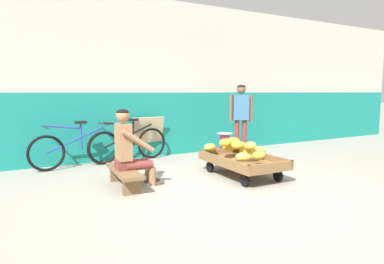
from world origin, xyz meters
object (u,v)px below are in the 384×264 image
banana_cart (242,162)px  low_bench (124,174)px  bicycle_near_left (76,149)px  sign_board (147,137)px  shopping_bag (248,159)px  vendor_seated (130,148)px  bicycle_far_left (129,144)px  plastic_crate (225,156)px  weighing_scale (225,140)px  customer_adult (241,113)px

banana_cart → low_bench: (-1.89, 0.33, -0.04)m
low_bench → bicycle_near_left: size_ratio=0.67×
bicycle_near_left → sign_board: 1.52m
shopping_bag → vendor_seated: bearing=-172.5°
banana_cart → bicycle_far_left: bicycle_far_left is taller
plastic_crate → weighing_scale: (0.00, -0.00, 0.30)m
weighing_scale → low_bench: bearing=-163.2°
weighing_scale → sign_board: (-1.12, 1.28, -0.02)m
weighing_scale → banana_cart: bearing=-108.7°
sign_board → customer_adult: size_ratio=0.57×
bicycle_near_left → shopping_bag: size_ratio=6.91×
vendor_seated → bicycle_near_left: bearing=105.9°
banana_cart → sign_board: 2.42m
bicycle_far_left → shopping_bag: bicycle_far_left is taller
vendor_seated → sign_board: (1.02, 1.96, -0.14)m
bicycle_near_left → bicycle_far_left: (1.03, 0.09, 0.00)m
vendor_seated → weighing_scale: bearing=17.6°
sign_board → customer_adult: customer_adult is taller
shopping_bag → bicycle_far_left: bearing=142.4°
plastic_crate → vendor_seated: bearing=-162.4°
shopping_bag → sign_board: bearing=130.4°
sign_board → shopping_bag: (1.40, -1.64, -0.31)m
bicycle_far_left → sign_board: bearing=24.0°
banana_cart → shopping_bag: (0.62, 0.64, -0.12)m
vendor_seated → plastic_crate: size_ratio=3.17×
plastic_crate → customer_adult: customer_adult is taller
plastic_crate → customer_adult: (0.63, 0.34, 0.80)m
vendor_seated → bicycle_far_left: size_ratio=0.69×
low_bench → vendor_seated: 0.38m
plastic_crate → weighing_scale: 0.30m
vendor_seated → customer_adult: customer_adult is taller
low_bench → shopping_bag: low_bench is taller
customer_adult → banana_cart: bearing=-125.9°
bicycle_near_left → banana_cart: bearing=-41.1°
banana_cart → customer_adult: customer_adult is taller
banana_cart → plastic_crate: banana_cart is taller
low_bench → customer_adult: size_ratio=0.73×
banana_cart → sign_board: (-0.78, 2.28, 0.19)m
weighing_scale → sign_board: size_ratio=0.35×
weighing_scale → shopping_bag: (0.28, -0.36, -0.33)m
shopping_bag → weighing_scale: bearing=127.9°
customer_adult → shopping_bag: 1.14m
bicycle_near_left → customer_adult: size_ratio=1.08×
banana_cart → plastic_crate: bearing=71.3°
vendor_seated → bicycle_near_left: size_ratio=0.69×
plastic_crate → customer_adult: size_ratio=0.24×
vendor_seated → plastic_crate: 2.28m
bicycle_near_left → low_bench: bearing=-76.9°
low_bench → bicycle_far_left: bicycle_far_left is taller
customer_adult → bicycle_far_left: bearing=161.5°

